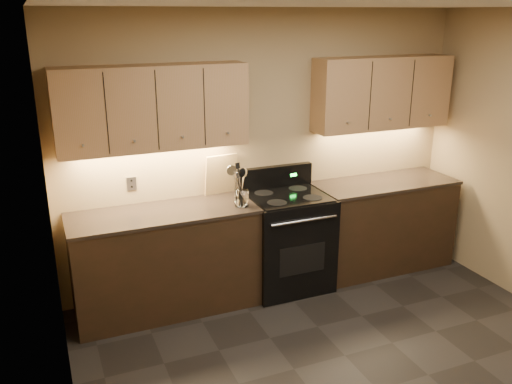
% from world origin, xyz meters
% --- Properties ---
extents(ceiling, '(4.00, 4.00, 0.00)m').
position_xyz_m(ceiling, '(0.00, 0.00, 2.60)').
color(ceiling, silver).
rests_on(ceiling, wall_back).
extents(wall_back, '(4.00, 0.04, 2.60)m').
position_xyz_m(wall_back, '(0.00, 2.00, 1.30)').
color(wall_back, '#9B855B').
rests_on(wall_back, ground).
extents(wall_left, '(0.04, 4.00, 2.60)m').
position_xyz_m(wall_left, '(-2.00, 0.00, 1.30)').
color(wall_left, '#9B855B').
rests_on(wall_left, ground).
extents(counter_left, '(1.62, 0.62, 0.93)m').
position_xyz_m(counter_left, '(-1.10, 1.70, 0.47)').
color(counter_left, black).
rests_on(counter_left, ground).
extents(counter_right, '(1.46, 0.62, 0.93)m').
position_xyz_m(counter_right, '(1.18, 1.70, 0.47)').
color(counter_right, black).
rests_on(counter_right, ground).
extents(stove, '(0.76, 0.68, 1.14)m').
position_xyz_m(stove, '(0.08, 1.68, 0.48)').
color(stove, black).
rests_on(stove, ground).
extents(upper_cab_left, '(1.60, 0.30, 0.70)m').
position_xyz_m(upper_cab_left, '(-1.10, 1.85, 1.80)').
color(upper_cab_left, '#A37551').
rests_on(upper_cab_left, wall_back).
extents(upper_cab_right, '(1.44, 0.30, 0.70)m').
position_xyz_m(upper_cab_right, '(1.18, 1.85, 1.80)').
color(upper_cab_right, '#A37551').
rests_on(upper_cab_right, wall_back).
extents(outlet_plate, '(0.08, 0.01, 0.12)m').
position_xyz_m(outlet_plate, '(-1.30, 1.99, 1.12)').
color(outlet_plate, '#B2B5BA').
rests_on(outlet_plate, wall_back).
extents(utensil_crock, '(0.16, 0.16, 0.15)m').
position_xyz_m(utensil_crock, '(-0.42, 1.58, 1.00)').
color(utensil_crock, white).
rests_on(utensil_crock, counter_left).
extents(cutting_board, '(0.31, 0.12, 0.39)m').
position_xyz_m(cutting_board, '(-0.48, 1.96, 1.12)').
color(cutting_board, tan).
rests_on(cutting_board, counter_left).
extents(wooden_spoon, '(0.16, 0.14, 0.32)m').
position_xyz_m(wooden_spoon, '(-0.45, 1.58, 1.10)').
color(wooden_spoon, tan).
rests_on(wooden_spoon, utensil_crock).
extents(black_spoon, '(0.07, 0.13, 0.34)m').
position_xyz_m(black_spoon, '(-0.43, 1.60, 1.12)').
color(black_spoon, black).
rests_on(black_spoon, utensil_crock).
extents(black_turner, '(0.11, 0.17, 0.39)m').
position_xyz_m(black_turner, '(-0.42, 1.56, 1.14)').
color(black_turner, black).
rests_on(black_turner, utensil_crock).
extents(steel_spatula, '(0.16, 0.15, 0.35)m').
position_xyz_m(steel_spatula, '(-0.40, 1.60, 1.11)').
color(steel_spatula, silver).
rests_on(steel_spatula, utensil_crock).
extents(steel_skimmer, '(0.22, 0.10, 0.38)m').
position_xyz_m(steel_skimmer, '(-0.39, 1.57, 1.13)').
color(steel_skimmer, silver).
rests_on(steel_skimmer, utensil_crock).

